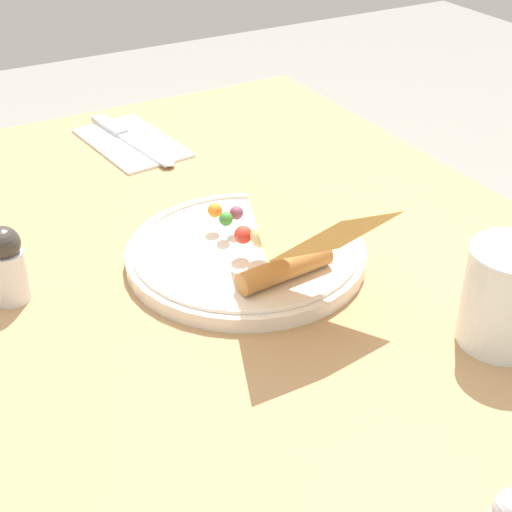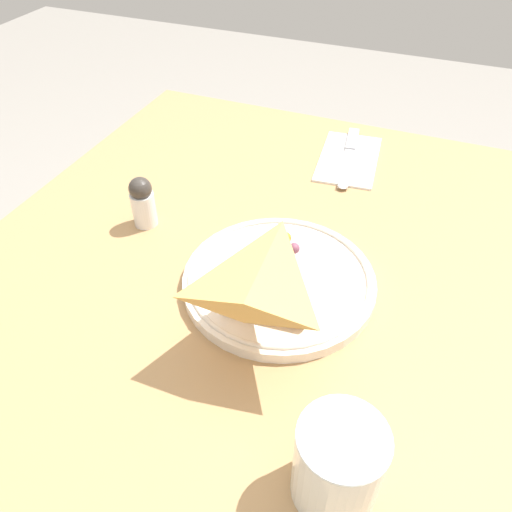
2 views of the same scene
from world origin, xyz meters
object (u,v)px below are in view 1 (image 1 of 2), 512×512
(plate_pizza, at_px, (246,250))
(milk_glass, at_px, (506,301))
(napkin_folded, at_px, (132,143))
(butter_knife, at_px, (127,137))
(pepper_shaker, at_px, (7,264))
(dining_table, at_px, (225,370))

(plate_pizza, bearing_deg, milk_glass, 30.59)
(napkin_folded, xyz_separation_m, butter_knife, (-0.01, -0.00, 0.00))
(plate_pizza, height_order, pepper_shaker, pepper_shaker)
(dining_table, height_order, napkin_folded, napkin_folded)
(plate_pizza, distance_m, milk_glass, 0.28)
(dining_table, xyz_separation_m, napkin_folded, (-0.40, 0.06, 0.10))
(milk_glass, height_order, napkin_folded, milk_glass)
(dining_table, height_order, butter_knife, butter_knife)
(plate_pizza, relative_size, pepper_shaker, 3.15)
(dining_table, height_order, milk_glass, milk_glass)
(dining_table, relative_size, butter_knife, 5.19)
(milk_glass, relative_size, napkin_folded, 0.51)
(plate_pizza, relative_size, milk_glass, 2.64)
(milk_glass, height_order, butter_knife, milk_glass)
(dining_table, height_order, pepper_shaker, pepper_shaker)
(dining_table, xyz_separation_m, plate_pizza, (-0.05, 0.05, 0.11))
(milk_glass, bearing_deg, napkin_folded, -167.53)
(dining_table, distance_m, butter_knife, 0.43)
(dining_table, relative_size, pepper_shaker, 13.33)
(dining_table, bearing_deg, milk_glass, 45.03)
(napkin_folded, height_order, pepper_shaker, pepper_shaker)
(dining_table, distance_m, plate_pizza, 0.13)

